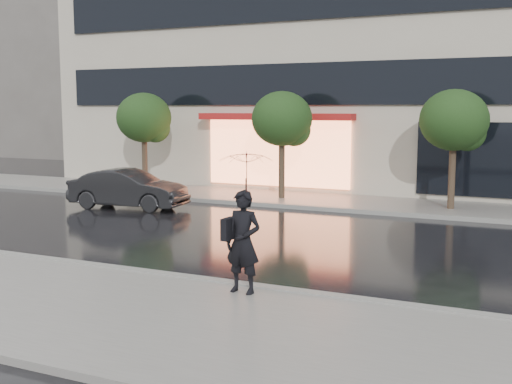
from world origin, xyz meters
The scene contains 11 objects.
ground centered at (0.00, 0.00, 0.00)m, with size 120.00×120.00×0.00m, color black.
sidewalk_near centered at (0.00, -3.25, 0.06)m, with size 60.00×4.50×0.12m, color slate.
sidewalk_far centered at (0.00, 10.25, 0.06)m, with size 60.00×3.50×0.12m, color slate.
curb_near centered at (0.00, -1.00, 0.07)m, with size 60.00×0.25×0.14m, color gray.
curb_far centered at (0.00, 8.50, 0.07)m, with size 60.00×0.25×0.14m, color gray.
bg_building_left centered at (-28.00, 26.00, 6.00)m, with size 14.00×10.00×12.00m, color #59544F.
tree_far_west centered at (-8.94, 10.03, 2.92)m, with size 2.20×2.20×3.99m.
tree_mid_west centered at (-2.94, 10.03, 2.92)m, with size 2.20×2.20×3.99m.
tree_mid_east centered at (3.06, 10.03, 2.92)m, with size 2.20×2.20×3.99m.
parked_car centered at (-7.02, 6.18, 0.66)m, with size 1.40×4.02×1.33m, color black.
pedestrian_with_umbrella centered at (1.15, -1.50, 1.73)m, with size 1.01×1.03×2.53m.
Camera 1 is at (6.04, -11.44, 3.38)m, focal length 45.00 mm.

